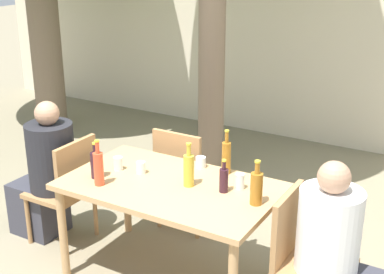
% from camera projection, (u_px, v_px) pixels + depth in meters
% --- Properties ---
extents(cafe_building_wall, '(10.00, 0.08, 2.80)m').
position_uv_depth(cafe_building_wall, '(324.00, 27.00, 6.15)').
color(cafe_building_wall, beige).
rests_on(cafe_building_wall, ground_plane).
extents(dining_table_front, '(1.48, 0.88, 0.75)m').
position_uv_depth(dining_table_front, '(170.00, 194.00, 3.72)').
color(dining_table_front, tan).
rests_on(dining_table_front, ground_plane).
extents(patio_chair_0, '(0.44, 0.44, 0.90)m').
position_uv_depth(patio_chair_0, '(67.00, 186.00, 4.23)').
color(patio_chair_0, '#A87A4C').
rests_on(patio_chair_0, ground_plane).
extents(patio_chair_1, '(0.44, 0.44, 0.90)m').
position_uv_depth(patio_chair_1, '(302.00, 253.00, 3.31)').
color(patio_chair_1, '#A87A4C').
rests_on(patio_chair_1, ground_plane).
extents(patio_chair_2, '(0.44, 0.44, 0.90)m').
position_uv_depth(patio_chair_2, '(184.00, 173.00, 4.46)').
color(patio_chair_2, '#A87A4C').
rests_on(patio_chair_2, ground_plane).
extents(person_seated_0, '(0.59, 0.37, 1.18)m').
position_uv_depth(person_seated_0, '(46.00, 177.00, 4.33)').
color(person_seated_0, '#383842').
rests_on(person_seated_0, ground_plane).
extents(person_seated_1, '(0.59, 0.38, 1.15)m').
position_uv_depth(person_seated_1, '(340.00, 262.00, 3.20)').
color(person_seated_1, '#383842').
rests_on(person_seated_1, ground_plane).
extents(oil_cruet_0, '(0.07, 0.07, 0.31)m').
position_uv_depth(oil_cruet_0, '(189.00, 169.00, 3.62)').
color(oil_cruet_0, gold).
rests_on(oil_cruet_0, dining_table_front).
extents(amber_bottle_1, '(0.08, 0.08, 0.30)m').
position_uv_depth(amber_bottle_1, '(256.00, 187.00, 3.37)').
color(amber_bottle_1, '#9E661E').
rests_on(amber_bottle_1, dining_table_front).
extents(amber_bottle_2, '(0.07, 0.07, 0.33)m').
position_uv_depth(amber_bottle_2, '(226.00, 157.00, 3.82)').
color(amber_bottle_2, '#9E661E').
rests_on(amber_bottle_2, dining_table_front).
extents(wine_bottle_3, '(0.08, 0.08, 0.26)m').
position_uv_depth(wine_bottle_3, '(96.00, 164.00, 3.76)').
color(wine_bottle_3, '#331923').
rests_on(wine_bottle_3, dining_table_front).
extents(soda_bottle_4, '(0.07, 0.07, 0.33)m').
position_uv_depth(soda_bottle_4, '(99.00, 168.00, 3.63)').
color(soda_bottle_4, '#DB4C2D').
rests_on(soda_bottle_4, dining_table_front).
extents(wine_bottle_5, '(0.06, 0.06, 0.23)m').
position_uv_depth(wine_bottle_5, '(224.00, 179.00, 3.54)').
color(wine_bottle_5, '#331923').
rests_on(wine_bottle_5, dining_table_front).
extents(drinking_glass_0, '(0.06, 0.06, 0.11)m').
position_uv_depth(drinking_glass_0, '(240.00, 181.00, 3.60)').
color(drinking_glass_0, silver).
rests_on(drinking_glass_0, dining_table_front).
extents(drinking_glass_1, '(0.07, 0.07, 0.08)m').
position_uv_depth(drinking_glass_1, '(201.00, 162.00, 3.95)').
color(drinking_glass_1, silver).
rests_on(drinking_glass_1, dining_table_front).
extents(drinking_glass_2, '(0.07, 0.07, 0.09)m').
position_uv_depth(drinking_glass_2, '(141.00, 168.00, 3.85)').
color(drinking_glass_2, silver).
rests_on(drinking_glass_2, dining_table_front).
extents(drinking_glass_3, '(0.07, 0.07, 0.10)m').
position_uv_depth(drinking_glass_3, '(118.00, 163.00, 3.90)').
color(drinking_glass_3, silver).
rests_on(drinking_glass_3, dining_table_front).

